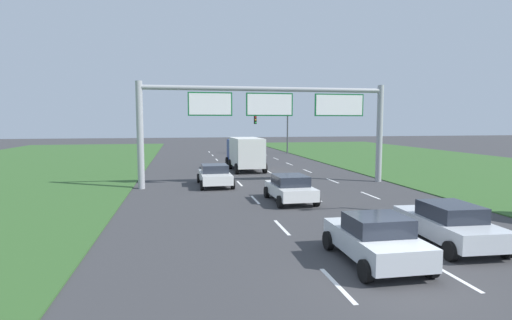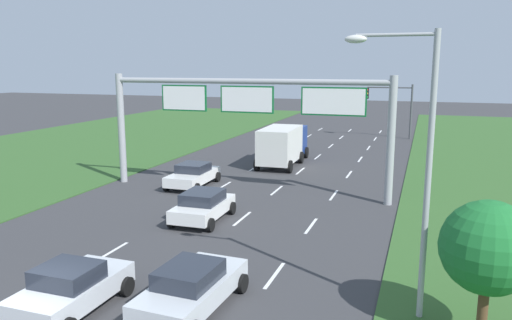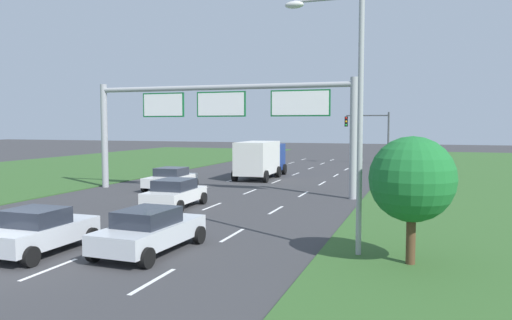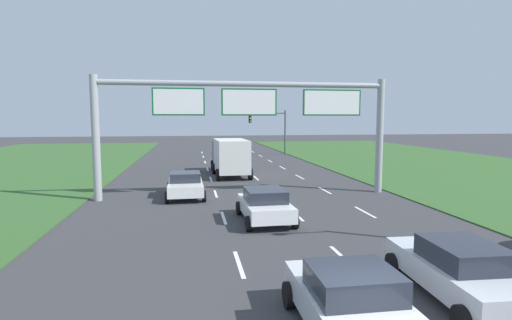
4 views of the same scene
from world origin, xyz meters
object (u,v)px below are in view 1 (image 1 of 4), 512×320
at_px(car_far_ahead, 375,239).
at_px(car_mid_lane, 448,223).
at_px(box_truck, 245,152).
at_px(traffic_light_mast, 274,125).
at_px(sign_gantry, 270,113).
at_px(car_near_red, 215,175).
at_px(car_lead_silver, 290,188).

bearing_deg(car_far_ahead, car_mid_lane, 20.55).
bearing_deg(box_truck, car_far_ahead, -91.11).
bearing_deg(car_far_ahead, traffic_light_mast, 81.55).
xyz_separation_m(car_mid_lane, car_far_ahead, (-3.48, -1.27, 0.00)).
xyz_separation_m(box_truck, sign_gantry, (0.37, -8.93, 3.35)).
distance_m(car_mid_lane, traffic_light_mast, 40.66).
xyz_separation_m(car_near_red, traffic_light_mast, (10.24, 25.73, 3.13)).
bearing_deg(car_lead_silver, car_far_ahead, -91.14).
bearing_deg(box_truck, car_mid_lane, -82.60).
distance_m(car_near_red, traffic_light_mast, 27.87).
distance_m(car_lead_silver, sign_gantry, 7.26).
xyz_separation_m(car_far_ahead, sign_gantry, (0.18, 15.60, 4.20)).
relative_size(car_near_red, traffic_light_mast, 0.79).
xyz_separation_m(car_near_red, car_far_ahead, (3.64, -15.95, 0.02)).
bearing_deg(traffic_light_mast, car_mid_lane, -94.42).
height_order(car_lead_silver, box_truck, box_truck).
height_order(car_far_ahead, traffic_light_mast, traffic_light_mast).
relative_size(car_near_red, sign_gantry, 0.26).
distance_m(car_near_red, car_mid_lane, 16.32).
relative_size(car_far_ahead, traffic_light_mast, 0.71).
xyz_separation_m(car_lead_silver, car_mid_lane, (3.51, -8.41, -0.01)).
bearing_deg(car_lead_silver, traffic_light_mast, 76.94).
xyz_separation_m(car_mid_lane, box_truck, (-3.66, 23.27, 0.86)).
bearing_deg(car_mid_lane, traffic_light_mast, 88.34).
height_order(car_near_red, traffic_light_mast, traffic_light_mast).
height_order(car_lead_silver, car_mid_lane, car_mid_lane).
relative_size(car_lead_silver, car_mid_lane, 0.89).
bearing_deg(traffic_light_mast, sign_gantry, -103.83).
bearing_deg(car_near_red, car_mid_lane, -65.16).
bearing_deg(box_truck, car_near_red, -113.47).
xyz_separation_m(car_near_red, box_truck, (3.45, 8.58, 0.88)).
bearing_deg(traffic_light_mast, car_near_red, -111.70).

